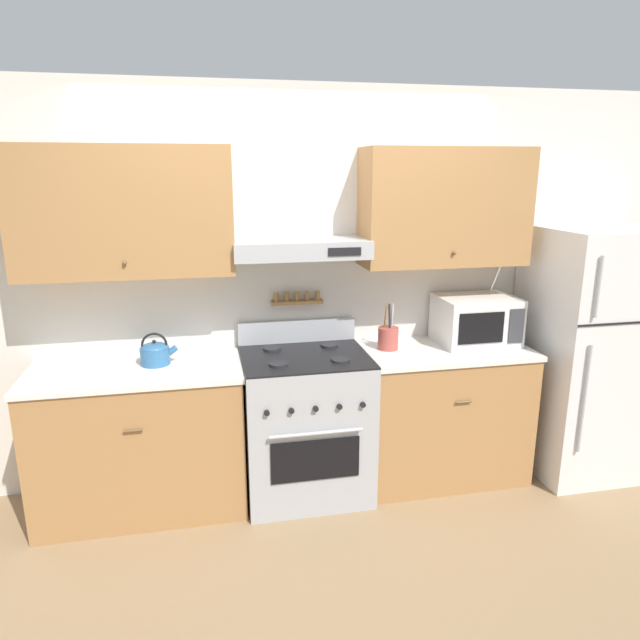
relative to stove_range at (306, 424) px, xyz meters
name	(u,v)px	position (x,y,z in m)	size (l,w,h in m)	color
ground_plane	(315,514)	(0.00, -0.29, -0.47)	(16.00, 16.00, 0.00)	#937551
wall_back	(291,263)	(-0.03, 0.29, 0.99)	(5.20, 0.46, 2.55)	silver
counter_left	(141,439)	(-1.01, 0.03, -0.01)	(1.24, 0.62, 0.91)	#AD7A47
counter_right	(442,412)	(0.94, 0.03, -0.01)	(1.09, 0.62, 0.91)	#AD7A47
stove_range	(306,424)	(0.00, 0.00, 0.00)	(0.78, 0.67, 1.07)	#ADAFB5
refrigerator	(591,352)	(1.96, -0.05, 0.37)	(0.80, 0.75, 1.67)	white
tea_kettle	(155,353)	(-0.89, 0.08, 0.51)	(0.22, 0.17, 0.20)	teal
microwave	(476,320)	(1.18, 0.10, 0.59)	(0.51, 0.40, 0.31)	white
utensil_crock	(388,337)	(0.56, 0.08, 0.51)	(0.13, 0.13, 0.30)	#B24C42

